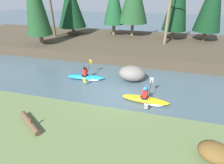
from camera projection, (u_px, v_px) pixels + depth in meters
The scene contains 11 objects.
ground_plane at pixel (116, 96), 10.79m from camera, with size 90.00×90.00×0.00m, color #425660.
riverbank_far at pixel (137, 45), 19.18m from camera, with size 44.00×10.59×0.90m.
conifer_tree_left at pixel (71, 3), 20.19m from camera, with size 3.25×3.25×6.16m.
conifer_tree_mid_left at pixel (114, 1), 19.77m from camera, with size 2.48×2.48×6.29m.
bare_tree_upstream at pixel (51, 5), 19.17m from camera, with size 4.02×3.97×7.34m.
bare_tree_mid_upstream at pixel (169, 14), 16.59m from camera, with size 3.41×3.37×6.17m.
shrub_clump_second at pixel (215, 152), 5.75m from camera, with size 1.07×0.89×0.58m.
kayaker_lead at pixel (147, 100), 10.08m from camera, with size 2.79×2.07×1.20m.
kayaker_middle at pixel (87, 77), 12.71m from camera, with size 2.80×2.07×1.20m.
boulder_midstream at pixel (132, 73), 12.43m from camera, with size 1.90×1.48×1.07m.
driftwood_log at pixel (30, 123), 7.28m from camera, with size 1.56×1.12×0.44m.
Camera 1 is at (2.07, -8.90, 5.81)m, focal length 28.00 mm.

